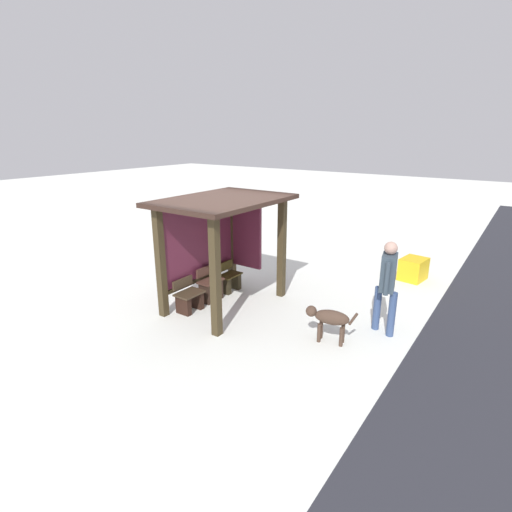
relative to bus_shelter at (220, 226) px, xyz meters
The scene contains 8 objects.
ground_plane 1.78m from the bus_shelter, 116.84° to the right, with size 60.00×60.00×0.00m, color white.
bus_shelter is the anchor object (origin of this frame).
bench_left_inside 1.71m from the bus_shelter, 163.67° to the left, with size 0.59×0.42×0.70m.
bench_center_inside 1.47m from the bus_shelter, 115.21° to the left, with size 0.59×0.35×0.78m.
bench_right_inside 1.61m from the bus_shelter, 21.91° to the left, with size 0.59×0.36×0.70m.
person_walking 3.62m from the bus_shelter, 79.70° to the right, with size 0.61×0.49×1.81m.
dog 3.09m from the bus_shelter, 96.09° to the right, with size 0.37×0.93×0.66m.
grit_bin 5.29m from the bus_shelter, 39.20° to the right, with size 0.70×0.56×0.57m, color yellow.
Camera 1 is at (-6.28, -5.23, 3.70)m, focal length 27.82 mm.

